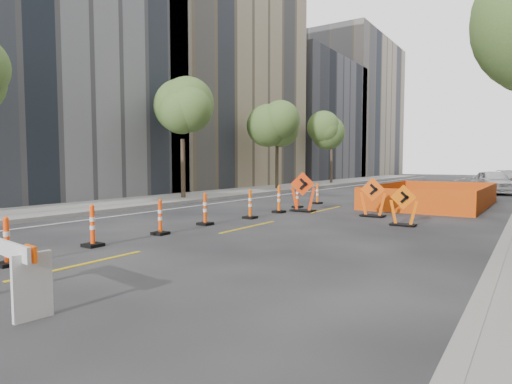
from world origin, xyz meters
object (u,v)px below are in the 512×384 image
Objects in this scene: chevron_sign_center at (373,197)px; channelizer_8 at (317,193)px; chevron_sign_right at (403,205)px; parked_car_near at (493,182)px; channelizer_2 at (92,226)px; channelizer_6 at (279,199)px; channelizer_3 at (160,217)px; channelizer_7 at (297,196)px; channelizer_1 at (7,241)px; channelizer_5 at (250,204)px; chevron_sign_left at (303,192)px; parked_car_mid at (511,180)px; parked_car_far at (512,178)px; channelizer_4 at (205,209)px; barricade_board at (1,274)px.

channelizer_8 is at bearing 124.30° from chevron_sign_center.
parked_car_near reaches higher than chevron_sign_right.
channelizer_6 is at bearing 88.24° from channelizer_2.
channelizer_7 is at bearing 90.80° from channelizer_3.
channelizer_1 is 2.16m from channelizer_2.
parked_car_near is (6.41, 27.60, 0.28)m from channelizer_1.
channelizer_5 is (0.19, 4.29, 0.03)m from channelizer_3.
channelizer_8 is at bearing -139.59° from parked_car_near.
chevron_sign_left is at bearing 86.84° from channelizer_1.
channelizer_6 reaches higher than channelizer_3.
channelizer_5 is 0.24× the size of parked_car_near.
channelizer_3 is 29.58m from parked_car_mid.
channelizer_7 is 26.21m from parked_car_far.
barricade_board is at bearing -70.12° from channelizer_4.
channelizer_6 is at bearing -86.04° from channelizer_8.
channelizer_3 is 0.91× the size of channelizer_6.
channelizer_4 is 0.95× the size of channelizer_6.
channelizer_7 is 2.14m from channelizer_8.
chevron_sign_center is at bearing -18.73° from channelizer_7.
chevron_sign_center is 12.92m from barricade_board.
channelizer_1 is at bearing -90.25° from channelizer_5.
chevron_sign_right reaches higher than channelizer_8.
channelizer_1 is 0.23× the size of parked_car_mid.
channelizer_7 is (-0.02, 10.72, -0.00)m from channelizer_2.
chevron_sign_center is 21.69m from parked_car_mid.
channelizer_4 is 8.25m from barricade_board.
channelizer_3 is at bearing -89.20° from channelizer_7.
parked_car_mid is at bearing 69.57° from channelizer_7.
parked_car_mid is 5.10m from parked_car_far.
parked_car_far is at bearing 65.03° from parked_car_near.
chevron_sign_center is (3.88, 9.40, 0.22)m from channelizer_2.
parked_car_far is at bearing 53.11° from chevron_sign_left.
channelizer_1 is 0.95× the size of channelizer_2.
parked_car_far is at bearing 91.00° from barricade_board.
parked_car_mid is (3.58, 21.39, -0.04)m from chevron_sign_center.
channelizer_6 is (0.31, 4.29, 0.03)m from channelizer_4.
channelizer_7 is 0.22× the size of parked_car_far.
parked_car_near reaches higher than channelizer_5.
parked_car_near is at bearing 61.97° from channelizer_8.
chevron_sign_left reaches higher than chevron_sign_center.
parked_car_mid is (7.48, 20.07, 0.19)m from channelizer_7.
chevron_sign_right reaches higher than channelizer_2.
channelizer_1 is 8.58m from channelizer_5.
channelizer_5 reaches higher than channelizer_2.
chevron_sign_right is 17.81m from parked_car_near.
channelizer_1 is at bearing -87.95° from channelizer_3.
channelizer_8 is at bearing 90.73° from channelizer_3.
channelizer_6 is at bearing 85.91° from channelizer_4.
channelizer_8 is at bearing 114.10° from chevron_sign_right.
channelizer_5 is (0.34, 2.14, 0.01)m from channelizer_4.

